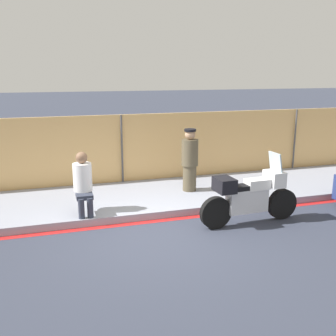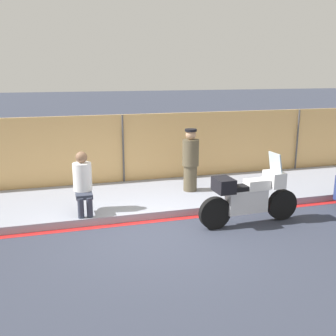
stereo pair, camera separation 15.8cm
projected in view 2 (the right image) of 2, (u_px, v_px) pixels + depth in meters
The scene contains 7 objects.
ground_plane at pixel (155, 236), 8.02m from camera, with size 120.00×120.00×0.00m, color #333847.
sidewalk at pixel (133, 198), 10.11m from camera, with size 42.07×2.75×0.17m.
curb_paint_stripe at pixel (146, 222), 8.76m from camera, with size 42.07×0.18×0.01m.
storefront_fence at pixel (123, 151), 11.24m from camera, with size 39.97×0.17×2.09m.
motorcycle at pixel (249, 196), 8.51m from camera, with size 2.37×0.57×1.56m.
officer_standing at pixel (190, 160), 10.30m from camera, with size 0.43×0.43×1.65m.
person_seated_on_curb at pixel (83, 179), 8.73m from camera, with size 0.42×0.72×1.38m.
Camera 2 is at (-1.79, -7.24, 3.27)m, focal length 42.00 mm.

